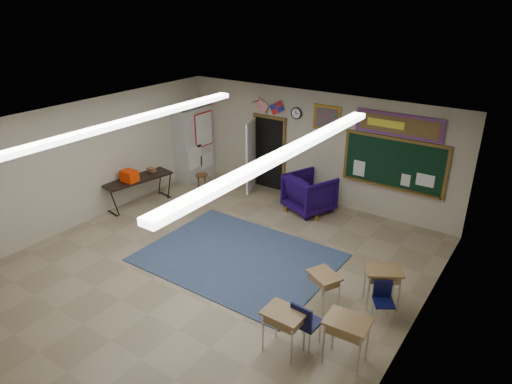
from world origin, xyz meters
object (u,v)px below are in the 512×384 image
Objects in this scene: student_desk_front_left at (323,288)px; folding_table at (138,190)px; wooden_stool at (202,184)px; wingback_armchair at (310,193)px; student_desk_front_right at (382,285)px.

folding_table is (-6.12, 1.12, 0.04)m from student_desk_front_left.
student_desk_front_left reaches higher than wooden_stool.
folding_table is 1.78m from wooden_stool.
student_desk_front_left is 6.22m from folding_table.
wingback_armchair is 4.09m from student_desk_front_right.
student_desk_front_left is at bearing 0.58° from folding_table.
student_desk_front_left is (2.14, -3.42, -0.12)m from wingback_armchair.
wooden_stool is at bearing 37.06° from wingback_armchair.
wingback_armchair reaches higher than wooden_stool.
wingback_armchair is 1.56× the size of student_desk_front_left.
student_desk_front_right is at bearing 63.42° from student_desk_front_left.
wingback_armchair is 4.03m from student_desk_front_left.
student_desk_front_left is at bearing -26.87° from wooden_stool.
folding_table is 3.22× the size of wooden_stool.
wingback_armchair is at bearing 149.11° from student_desk_front_left.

